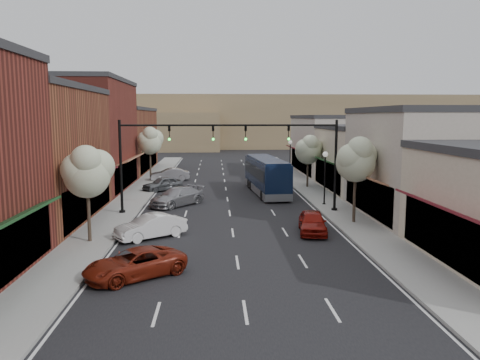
{
  "coord_description": "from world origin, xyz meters",
  "views": [
    {
      "loc": [
        -1.1,
        -26.58,
        7.25
      ],
      "look_at": [
        0.91,
        10.36,
        2.2
      ],
      "focal_mm": 35.0,
      "sensor_mm": 36.0,
      "label": 1
    }
  ],
  "objects": [
    {
      "name": "curb_right",
      "position": [
        7.0,
        18.5,
        0.07
      ],
      "size": [
        0.25,
        73.0,
        0.17
      ],
      "primitive_type": "cube",
      "color": "gray",
      "rests_on": "ground"
    },
    {
      "name": "sidewalk_right",
      "position": [
        8.4,
        18.5,
        0.07
      ],
      "size": [
        2.8,
        73.0,
        0.15
      ],
      "primitive_type": "cube",
      "color": "gray",
      "rests_on": "ground"
    },
    {
      "name": "tree_left_far",
      "position": [
        -8.25,
        25.94,
        4.6
      ],
      "size": [
        2.85,
        2.65,
        6.13
      ],
      "color": "#47382B",
      "rests_on": "ground"
    },
    {
      "name": "coach_bus",
      "position": [
        3.76,
        16.95,
        1.75
      ],
      "size": [
        3.3,
        11.08,
        3.34
      ],
      "rotation": [
        0.0,
        0.0,
        0.09
      ],
      "color": "#0D1834",
      "rests_on": "ground"
    },
    {
      "name": "bldg_left_midfar",
      "position": [
        -14.24,
        20.0,
        5.4
      ],
      "size": [
        10.14,
        14.1,
        10.9
      ],
      "color": "maroon",
      "rests_on": "ground"
    },
    {
      "name": "parked_car_a",
      "position": [
        -4.74,
        -5.94,
        0.64
      ],
      "size": [
        5.02,
        4.43,
        1.29
      ],
      "primitive_type": "imported",
      "rotation": [
        0.0,
        0.0,
        -0.95
      ],
      "color": "maroon",
      "rests_on": "ground"
    },
    {
      "name": "hill_near",
      "position": [
        -25.0,
        78.0,
        4.0
      ],
      "size": [
        50.0,
        20.0,
        8.0
      ],
      "primitive_type": "cube",
      "color": "#7A6647",
      "rests_on": "ground"
    },
    {
      "name": "tree_right_far",
      "position": [
        8.35,
        19.94,
        3.99
      ],
      "size": [
        2.85,
        2.65,
        5.43
      ],
      "color": "#47382B",
      "rests_on": "ground"
    },
    {
      "name": "bldg_right_midnear",
      "position": [
        13.72,
        6.0,
        3.91
      ],
      "size": [
        9.14,
        12.1,
        7.9
      ],
      "color": "#B6A89C",
      "rests_on": "ground"
    },
    {
      "name": "parked_car_c",
      "position": [
        -4.2,
        11.22,
        0.74
      ],
      "size": [
        4.87,
        5.29,
        1.49
      ],
      "primitive_type": "imported",
      "rotation": [
        0.0,
        0.0,
        -0.69
      ],
      "color": "gray",
      "rests_on": "ground"
    },
    {
      "name": "curb_left",
      "position": [
        -7.0,
        18.5,
        0.07
      ],
      "size": [
        0.25,
        73.0,
        0.17
      ],
      "primitive_type": "cube",
      "color": "gray",
      "rests_on": "ground"
    },
    {
      "name": "ground",
      "position": [
        0.0,
        0.0,
        0.0
      ],
      "size": [
        160.0,
        160.0,
        0.0
      ],
      "primitive_type": "plane",
      "color": "black",
      "rests_on": "ground"
    },
    {
      "name": "parked_car_d",
      "position": [
        -6.2,
        19.01,
        0.69
      ],
      "size": [
        4.21,
        3.75,
        1.38
      ],
      "primitive_type": "imported",
      "rotation": [
        0.0,
        0.0,
        -0.92
      ],
      "color": "#525559",
      "rests_on": "ground"
    },
    {
      "name": "parked_car_e",
      "position": [
        -6.2,
        26.23,
        0.72
      ],
      "size": [
        4.55,
        2.23,
        1.44
      ],
      "primitive_type": "imported",
      "rotation": [
        0.0,
        0.0,
        -1.4
      ],
      "color": "#A1A0A6",
      "rests_on": "ground"
    },
    {
      "name": "bldg_left_far",
      "position": [
        -14.22,
        36.0,
        4.16
      ],
      "size": [
        10.14,
        18.1,
        8.4
      ],
      "color": "brown",
      "rests_on": "ground"
    },
    {
      "name": "tree_left_near",
      "position": [
        -8.25,
        -0.06,
        4.22
      ],
      "size": [
        2.85,
        2.65,
        5.69
      ],
      "color": "#47382B",
      "rests_on": "ground"
    },
    {
      "name": "lamp_post_far",
      "position": [
        7.8,
        28.0,
        3.01
      ],
      "size": [
        0.44,
        0.44,
        4.44
      ],
      "color": "black",
      "rests_on": "ground"
    },
    {
      "name": "parked_car_b",
      "position": [
        -4.95,
        1.0,
        0.71
      ],
      "size": [
        4.37,
        3.72,
        1.42
      ],
      "primitive_type": "imported",
      "rotation": [
        0.0,
        0.0,
        -0.95
      ],
      "color": "silver",
      "rests_on": "ground"
    },
    {
      "name": "lamp_post_near",
      "position": [
        7.8,
        10.5,
        3.01
      ],
      "size": [
        0.44,
        0.44,
        4.44
      ],
      "color": "black",
      "rests_on": "ground"
    },
    {
      "name": "bldg_left_midnear",
      "position": [
        -14.23,
        6.0,
        4.66
      ],
      "size": [
        10.14,
        14.1,
        9.4
      ],
      "color": "brown",
      "rests_on": "ground"
    },
    {
      "name": "signal_mast_left",
      "position": [
        -5.62,
        8.0,
        4.62
      ],
      "size": [
        8.22,
        0.46,
        7.0
      ],
      "color": "black",
      "rests_on": "ground"
    },
    {
      "name": "hill_far",
      "position": [
        0.0,
        90.0,
        6.0
      ],
      "size": [
        120.0,
        30.0,
        12.0
      ],
      "primitive_type": "cube",
      "color": "#7A6647",
      "rests_on": "ground"
    },
    {
      "name": "bldg_right_midfar",
      "position": [
        13.7,
        18.0,
        3.17
      ],
      "size": [
        9.14,
        12.1,
        6.4
      ],
      "color": "beige",
      "rests_on": "ground"
    },
    {
      "name": "bldg_right_far",
      "position": [
        13.71,
        32.0,
        3.66
      ],
      "size": [
        9.14,
        16.1,
        7.4
      ],
      "color": "#B6A89C",
      "rests_on": "ground"
    },
    {
      "name": "signal_mast_right",
      "position": [
        5.62,
        8.0,
        4.62
      ],
      "size": [
        8.22,
        0.46,
        7.0
      ],
      "color": "black",
      "rests_on": "ground"
    },
    {
      "name": "sidewalk_left",
      "position": [
        -8.4,
        18.5,
        0.07
      ],
      "size": [
        2.8,
        73.0,
        0.15
      ],
      "primitive_type": "cube",
      "color": "gray",
      "rests_on": "ground"
    },
    {
      "name": "tree_right_near",
      "position": [
        8.35,
        3.94,
        4.45
      ],
      "size": [
        2.85,
        2.65,
        5.95
      ],
      "color": "#47382B",
      "rests_on": "ground"
    },
    {
      "name": "red_hatchback",
      "position": [
        4.97,
        1.67,
        0.7
      ],
      "size": [
        2.2,
        4.29,
        1.4
      ],
      "primitive_type": "imported",
      "rotation": [
        0.0,
        0.0,
        -0.14
      ],
      "color": "maroon",
      "rests_on": "ground"
    }
  ]
}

